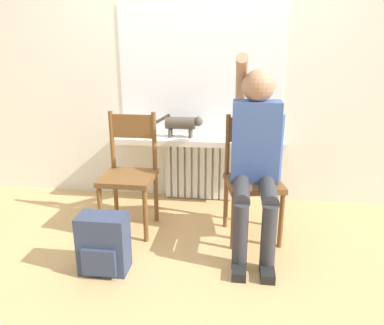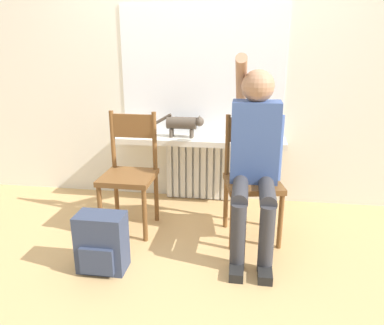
{
  "view_description": "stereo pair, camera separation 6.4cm",
  "coord_description": "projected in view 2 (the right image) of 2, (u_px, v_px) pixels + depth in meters",
  "views": [
    {
      "loc": [
        0.34,
        -2.18,
        1.42
      ],
      "look_at": [
        0.0,
        0.6,
        0.53
      ],
      "focal_mm": 35.0,
      "sensor_mm": 36.0,
      "label": 1
    },
    {
      "loc": [
        0.41,
        -2.18,
        1.42
      ],
      "look_at": [
        0.0,
        0.6,
        0.53
      ],
      "focal_mm": 35.0,
      "sensor_mm": 36.0,
      "label": 2
    }
  ],
  "objects": [
    {
      "name": "person",
      "position": [
        255.0,
        151.0,
        2.61
      ],
      "size": [
        0.36,
        1.02,
        1.37
      ],
      "color": "#333338",
      "rests_on": "ground_plane"
    },
    {
      "name": "chair_left",
      "position": [
        130.0,
        171.0,
        2.92
      ],
      "size": [
        0.4,
        0.4,
        0.92
      ],
      "rotation": [
        0.0,
        0.0,
        -0.01
      ],
      "color": "brown",
      "rests_on": "ground_plane"
    },
    {
      "name": "window_glass",
      "position": [
        202.0,
        72.0,
        3.3
      ],
      "size": [
        1.46,
        0.01,
        1.13
      ],
      "color": "white",
      "rests_on": "windowsill"
    },
    {
      "name": "cat",
      "position": [
        184.0,
        123.0,
        3.31
      ],
      "size": [
        0.45,
        0.11,
        0.21
      ],
      "color": "#4C4238",
      "rests_on": "windowsill"
    },
    {
      "name": "ground_plane",
      "position": [
        179.0,
        264.0,
        2.54
      ],
      "size": [
        12.0,
        12.0,
        0.0
      ],
      "primitive_type": "plane",
      "color": "tan"
    },
    {
      "name": "radiator",
      "position": [
        201.0,
        170.0,
        3.54
      ],
      "size": [
        0.65,
        0.08,
        0.58
      ],
      "color": "silver",
      "rests_on": "ground_plane"
    },
    {
      "name": "chair_right",
      "position": [
        252.0,
        177.0,
        2.79
      ],
      "size": [
        0.47,
        0.47,
        0.92
      ],
      "rotation": [
        0.0,
        0.0,
        0.19
      ],
      "color": "brown",
      "rests_on": "ground_plane"
    },
    {
      "name": "backpack",
      "position": [
        102.0,
        243.0,
        2.42
      ],
      "size": [
        0.31,
        0.21,
        0.39
      ],
      "color": "#333D56",
      "rests_on": "ground_plane"
    },
    {
      "name": "wall_with_window",
      "position": [
        202.0,
        53.0,
        3.29
      ],
      "size": [
        7.0,
        0.06,
        2.7
      ],
      "color": "white",
      "rests_on": "ground_plane"
    },
    {
      "name": "windowsill",
      "position": [
        199.0,
        140.0,
        3.34
      ],
      "size": [
        1.52,
        0.31,
        0.05
      ],
      "color": "silver",
      "rests_on": "radiator"
    }
  ]
}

